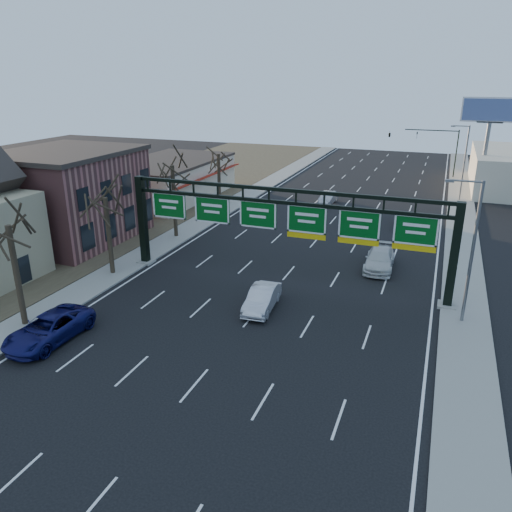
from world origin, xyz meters
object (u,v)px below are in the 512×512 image
at_px(car_blue_suv, 49,329).
at_px(car_white_wagon, 380,259).
at_px(car_silver_sedan, 262,299).
at_px(sign_gantry, 284,223).

relative_size(car_blue_suv, car_white_wagon, 1.06).
bearing_deg(car_silver_sedan, sign_gantry, 86.48).
bearing_deg(sign_gantry, car_silver_sedan, -89.32).
bearing_deg(car_white_wagon, car_blue_suv, -133.71).
xyz_separation_m(car_blue_suv, car_silver_sedan, (10.15, 8.30, -0.04)).
bearing_deg(car_silver_sedan, car_blue_suv, -144.92).
bearing_deg(sign_gantry, car_blue_suv, -127.84).
height_order(car_silver_sedan, car_white_wagon, car_white_wagon).
bearing_deg(car_blue_suv, sign_gantry, 53.77).
relative_size(car_blue_suv, car_silver_sedan, 1.24).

